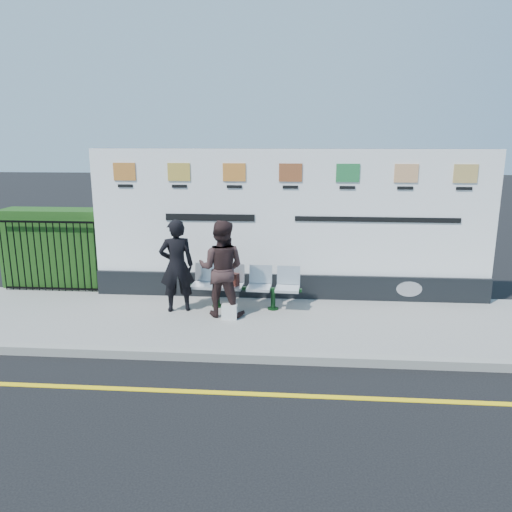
{
  "coord_description": "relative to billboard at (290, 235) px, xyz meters",
  "views": [
    {
      "loc": [
        0.6,
        -6.02,
        3.36
      ],
      "look_at": [
        -0.09,
        2.7,
        1.25
      ],
      "focal_mm": 35.0,
      "sensor_mm": 36.0,
      "label": 1
    }
  ],
  "objects": [
    {
      "name": "woman_left",
      "position": [
        -2.09,
        -1.0,
        -0.42
      ],
      "size": [
        0.74,
        0.59,
        1.76
      ],
      "primitive_type": "imported",
      "rotation": [
        0.0,
        0.0,
        3.44
      ],
      "color": "black",
      "rests_on": "pavement"
    },
    {
      "name": "kerb",
      "position": [
        -0.5,
        -2.85,
        -1.35
      ],
      "size": [
        14.0,
        0.18,
        0.14
      ],
      "primitive_type": "cube",
      "color": "gray",
      "rests_on": "ground"
    },
    {
      "name": "hedge",
      "position": [
        -5.08,
        0.45,
        -0.45
      ],
      "size": [
        2.35,
        0.7,
        1.7
      ],
      "primitive_type": "cube",
      "color": "#1C4615",
      "rests_on": "pavement"
    },
    {
      "name": "ground",
      "position": [
        -0.5,
        -3.85,
        -1.42
      ],
      "size": [
        80.0,
        80.0,
        0.0
      ],
      "primitive_type": "plane",
      "color": "black"
    },
    {
      "name": "bench",
      "position": [
        -0.83,
        -0.76,
        -1.08
      ],
      "size": [
        2.11,
        0.67,
        0.44
      ],
      "primitive_type": null,
      "rotation": [
        0.0,
        0.0,
        -0.06
      ],
      "color": "silver",
      "rests_on": "pavement"
    },
    {
      "name": "yellow_line",
      "position": [
        -0.5,
        -3.85,
        -1.42
      ],
      "size": [
        14.0,
        0.1,
        0.01
      ],
      "primitive_type": "cube",
      "color": "yellow",
      "rests_on": "ground"
    },
    {
      "name": "railing",
      "position": [
        -5.08,
        -0.0,
        -0.53
      ],
      "size": [
        2.05,
        0.06,
        1.54
      ],
      "primitive_type": null,
      "color": "black",
      "rests_on": "pavement"
    },
    {
      "name": "pavement",
      "position": [
        -0.5,
        -1.35,
        -1.36
      ],
      "size": [
        14.0,
        3.0,
        0.12
      ],
      "primitive_type": "cube",
      "color": "gray",
      "rests_on": "ground"
    },
    {
      "name": "handbag_brown",
      "position": [
        -1.1,
        -0.74,
        -0.74
      ],
      "size": [
        0.33,
        0.22,
        0.24
      ],
      "primitive_type": "cube",
      "rotation": [
        0.0,
        0.0,
        -0.34
      ],
      "color": "black",
      "rests_on": "bench"
    },
    {
      "name": "billboard",
      "position": [
        0.0,
        0.0,
        0.0
      ],
      "size": [
        8.0,
        0.3,
        3.0
      ],
      "color": "black",
      "rests_on": "pavement"
    },
    {
      "name": "woman_right",
      "position": [
        -1.22,
        -1.17,
        -0.41
      ],
      "size": [
        0.93,
        0.76,
        1.78
      ],
      "primitive_type": "imported",
      "rotation": [
        0.0,
        0.0,
        3.03
      ],
      "color": "#311F1F",
      "rests_on": "pavement"
    },
    {
      "name": "carrier_bag_white",
      "position": [
        -1.05,
        -1.38,
        -1.16
      ],
      "size": [
        0.28,
        0.17,
        0.28
      ],
      "primitive_type": "cube",
      "color": "silver",
      "rests_on": "pavement"
    }
  ]
}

